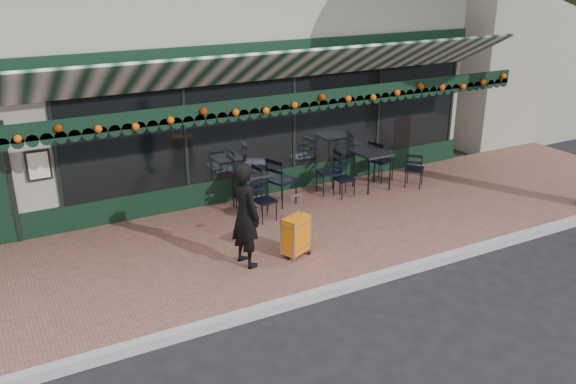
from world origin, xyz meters
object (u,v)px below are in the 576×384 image
cafe_table_b (250,176)px  chair_b_right (282,181)px  suitcase (296,235)px  cafe_table_a (373,156)px  chair_a_right (381,161)px  chair_b_left (249,189)px  chair_a_left (329,172)px  woman (245,215)px  chair_a_front (344,179)px  chair_b_front (265,201)px  chair_a_extra (414,169)px

cafe_table_b → chair_b_right: (0.68, -0.08, -0.18)m
suitcase → cafe_table_a: suitcase is taller
chair_a_right → chair_b_left: 3.39m
chair_a_left → suitcase: bearing=-33.0°
cafe_table_b → chair_a_left: size_ratio=0.82×
woman → cafe_table_b: (1.09, 2.15, -0.19)m
chair_a_front → chair_b_front: chair_b_front is taller
woman → chair_b_right: 2.74m
woman → chair_a_right: (4.39, 2.25, -0.40)m
woman → chair_a_left: bearing=-64.9°
cafe_table_a → chair_a_extra: bearing=-20.3°
woman → chair_b_front: bearing=-47.2°
woman → cafe_table_a: size_ratio=2.09×
chair_a_left → chair_a_front: chair_a_left is taller
chair_a_extra → chair_b_front: size_ratio=1.02×
woman → chair_b_front: 1.89m
chair_a_left → cafe_table_a: bearing=86.4°
chair_b_left → chair_b_front: chair_b_left is taller
chair_a_right → chair_a_front: chair_a_right is taller
chair_b_left → chair_b_right: chair_b_right is taller
cafe_table_a → chair_a_left: (-0.97, 0.22, -0.29)m
chair_b_left → chair_b_front: (0.07, -0.58, -0.06)m
woman → chair_b_left: size_ratio=1.92×
cafe_table_b → chair_a_left: 1.86m
chair_a_right → chair_a_front: (-1.28, -0.45, -0.09)m
woman → chair_b_right: size_ratio=1.74×
cafe_table_b → chair_b_left: 0.26m
chair_a_extra → chair_a_right: bearing=-10.6°
suitcase → chair_a_left: suitcase is taller
chair_b_right → chair_b_front: chair_b_right is taller
chair_b_right → chair_b_front: 0.91m
woman → chair_b_right: (1.76, 2.06, -0.37)m
chair_a_left → chair_b_left: 1.92m
cafe_table_b → chair_b_front: chair_b_front is taller
cafe_table_b → chair_a_extra: 3.77m
chair_a_extra → chair_b_left: bearing=40.6°
chair_a_front → suitcase: bearing=-140.5°
suitcase → cafe_table_a: bearing=9.3°
cafe_table_b → chair_b_front: size_ratio=0.98×
chair_b_right → suitcase: bearing=139.6°
chair_a_extra → cafe_table_a: bearing=27.3°
woman → chair_b_left: 2.33m
chair_b_front → chair_b_right: bearing=33.4°
cafe_table_a → chair_b_left: (-2.89, 0.13, -0.30)m
cafe_table_a → chair_a_front: size_ratio=1.09×
woman → chair_a_left: 3.65m
cafe_table_a → chair_b_left: 2.91m
chair_a_right → chair_b_front: bearing=89.2°
chair_a_extra → chair_b_right: bearing=38.7°
suitcase → cafe_table_a: 3.67m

